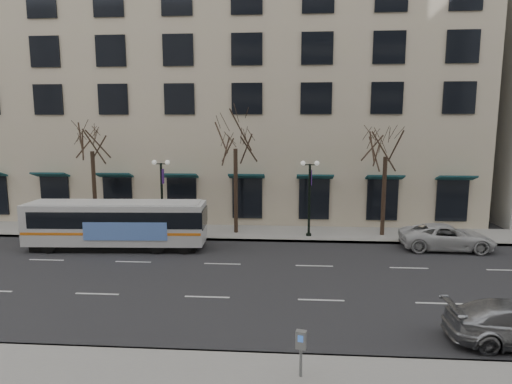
# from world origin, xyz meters

# --- Properties ---
(ground) EXTENTS (160.00, 160.00, 0.00)m
(ground) POSITION_xyz_m (0.00, 0.00, 0.00)
(ground) COLOR black
(ground) RESTS_ON ground
(sidewalk_far) EXTENTS (80.00, 4.00, 0.15)m
(sidewalk_far) POSITION_xyz_m (5.00, 9.00, 0.07)
(sidewalk_far) COLOR gray
(sidewalk_far) RESTS_ON ground
(building_hotel) EXTENTS (40.00, 20.00, 24.00)m
(building_hotel) POSITION_xyz_m (-2.00, 21.00, 12.00)
(building_hotel) COLOR #C4B695
(building_hotel) RESTS_ON ground
(tree_far_left) EXTENTS (3.60, 3.60, 8.34)m
(tree_far_left) POSITION_xyz_m (-10.00, 8.80, 6.70)
(tree_far_left) COLOR black
(tree_far_left) RESTS_ON ground
(tree_far_mid) EXTENTS (3.60, 3.60, 8.55)m
(tree_far_mid) POSITION_xyz_m (0.00, 8.80, 6.91)
(tree_far_mid) COLOR black
(tree_far_mid) RESTS_ON ground
(tree_far_right) EXTENTS (3.60, 3.60, 8.06)m
(tree_far_right) POSITION_xyz_m (10.00, 8.80, 6.42)
(tree_far_right) COLOR black
(tree_far_right) RESTS_ON ground
(lamp_post_left) EXTENTS (1.22, 0.45, 5.21)m
(lamp_post_left) POSITION_xyz_m (-4.99, 8.20, 2.94)
(lamp_post_left) COLOR black
(lamp_post_left) RESTS_ON ground
(lamp_post_right) EXTENTS (1.22, 0.45, 5.21)m
(lamp_post_right) POSITION_xyz_m (5.01, 8.20, 2.94)
(lamp_post_right) COLOR black
(lamp_post_right) RESTS_ON ground
(city_bus) EXTENTS (10.91, 2.93, 2.93)m
(city_bus) POSITION_xyz_m (-6.79, 4.79, 1.60)
(city_bus) COLOR silver
(city_bus) RESTS_ON ground
(white_pickup) EXTENTS (5.60, 2.74, 1.53)m
(white_pickup) POSITION_xyz_m (13.27, 6.07, 0.77)
(white_pickup) COLOR beige
(white_pickup) RESTS_ON ground
(pay_station) EXTENTS (0.35, 0.26, 1.43)m
(pay_station) POSITION_xyz_m (3.91, -8.32, 1.18)
(pay_station) COLOR gray
(pay_station) RESTS_ON sidewalk_near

